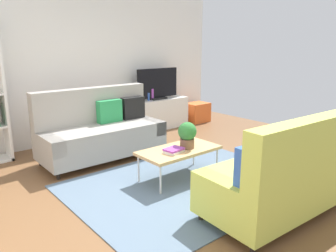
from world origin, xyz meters
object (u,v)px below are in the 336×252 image
Objects in this scene: vase_0 at (133,98)px; vase_1 at (140,98)px; table_book_0 at (174,151)px; tv at (158,84)px; coffee_table at (179,151)px; potted_plant at (187,134)px; bottle_1 at (152,94)px; storage_trunk at (197,112)px; couch_green at (288,174)px; bottle_0 at (149,97)px; tv_console at (157,114)px; couch_beige at (101,130)px.

vase_0 is 0.18m from vase_1.
tv is at bearing 56.12° from table_book_0.
potted_plant is at bearing -18.00° from coffee_table.
table_book_0 is at bearing -116.03° from vase_1.
coffee_table is 2.64m from bottle_1.
storage_trunk is at bearing -2.74° from bottle_1.
couch_green is 1.77× the size of coffee_table.
potted_plant is (0.11, -0.04, 0.22)m from coffee_table.
bottle_1 reaches higher than table_book_0.
vase_0 is 0.87× the size of bottle_0.
vase_0 is (-0.58, 0.05, 0.39)m from tv_console.
tv is 2.70m from potted_plant.
potted_plant is 2.51m from vase_0.
storage_trunk is (1.10, -0.08, -0.73)m from tv.
bottle_0 reaches higher than potted_plant.
vase_0 is at bearing 173.12° from tv.
tv reaches higher than vase_1.
coffee_table is 4.58× the size of table_book_0.
potted_plant is at bearing -107.23° from vase_0.
couch_green is at bearing -72.24° from table_book_0.
tv is at bearing -6.88° from vase_0.
bottle_0 is 0.11m from bottle_1.
vase_0 is at bearing -142.37° from couch_beige.
tv is 0.63m from vase_0.
couch_green is 1.42m from table_book_0.
tv_console is at bearing 56.34° from table_book_0.
vase_0 is at bearing 175.07° from tv_console.
bottle_0 is (-0.25, -0.04, 0.40)m from tv_console.
potted_plant is at bearing -137.14° from storage_trunk.
potted_plant is (0.49, -1.46, 0.16)m from couch_beige.
tv_console is at bearing 58.19° from coffee_table.
bottle_0 reaches higher than tv_console.
table_book_0 is at bearing 111.12° from couch_green.
vase_0 reaches higher than vase_1.
bottle_1 reaches higher than storage_trunk.
couch_green reaches higher than table_book_0.
coffee_table is 0.79× the size of tv_console.
vase_0 is 1.14× the size of vase_1.
vase_1 is (-1.50, 0.15, 0.48)m from storage_trunk.
couch_beige is 3.03m from storage_trunk.
tv reaches higher than storage_trunk.
couch_beige and couch_green have the same top height.
vase_1 is (1.19, 2.43, 0.26)m from table_book_0.
tv_console is 10.11× the size of vase_0.
coffee_table is 2.60m from vase_1.
vase_0 is at bearing 72.77° from potted_plant.
coffee_table is 2.53m from vase_0.
vase_0 is at bearing 67.53° from table_book_0.
tv is at bearing -90.00° from tv_console.
storage_trunk is at bearing 41.12° from coffee_table.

